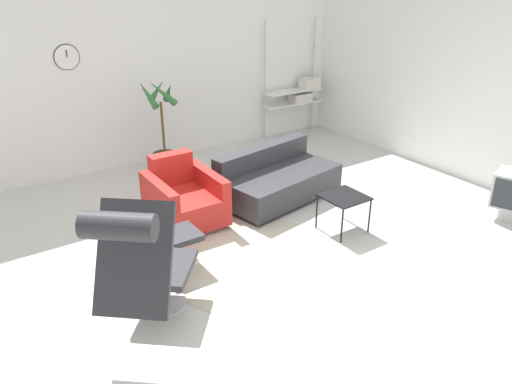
% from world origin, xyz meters
% --- Properties ---
extents(ground_plane, '(12.00, 12.00, 0.00)m').
position_xyz_m(ground_plane, '(0.00, 0.00, 0.00)').
color(ground_plane, silver).
extents(wall_back, '(12.00, 0.09, 2.80)m').
position_xyz_m(wall_back, '(-0.00, 3.29, 1.40)').
color(wall_back, white).
rests_on(wall_back, ground_plane).
extents(wall_right, '(0.06, 12.00, 2.80)m').
position_xyz_m(wall_right, '(3.55, 0.00, 1.40)').
color(wall_right, white).
rests_on(wall_right, ground_plane).
extents(round_rug, '(1.91, 1.91, 0.01)m').
position_xyz_m(round_rug, '(-0.20, -0.07, 0.00)').
color(round_rug, '#BCB29E').
rests_on(round_rug, ground_plane).
extents(lounge_chair, '(1.14, 1.21, 1.29)m').
position_xyz_m(lounge_chair, '(-1.55, -0.52, 0.74)').
color(lounge_chair, '#BCBCC1').
rests_on(lounge_chair, ground_plane).
extents(ottoman, '(0.44, 0.38, 0.39)m').
position_xyz_m(ottoman, '(-0.90, 0.25, 0.28)').
color(ottoman, '#BCBCC1').
rests_on(ottoman, ground_plane).
extents(armchair_red, '(0.76, 0.89, 0.77)m').
position_xyz_m(armchair_red, '(-0.40, 1.11, 0.28)').
color(armchair_red, silver).
rests_on(armchair_red, ground_plane).
extents(couch_low, '(1.69, 1.09, 0.65)m').
position_xyz_m(couch_low, '(0.91, 1.04, 0.25)').
color(couch_low, black).
rests_on(couch_low, ground_plane).
extents(side_table, '(0.46, 0.46, 0.43)m').
position_xyz_m(side_table, '(1.01, -0.09, 0.39)').
color(side_table, black).
rests_on(side_table, ground_plane).
extents(potted_plant, '(0.46, 0.45, 1.42)m').
position_xyz_m(potted_plant, '(0.06, 2.64, 0.46)').
color(potted_plant, '#333338').
rests_on(potted_plant, ground_plane).
extents(shelf_unit, '(1.12, 0.28, 2.00)m').
position_xyz_m(shelf_unit, '(2.89, 3.06, 0.77)').
color(shelf_unit, '#BCBCC1').
rests_on(shelf_unit, ground_plane).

